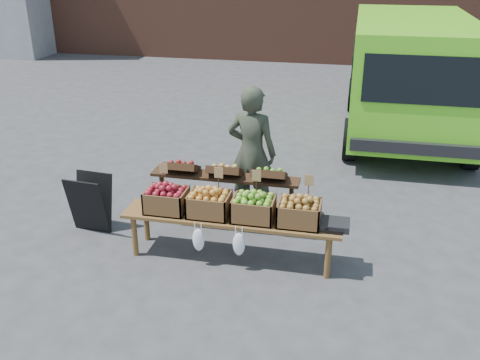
% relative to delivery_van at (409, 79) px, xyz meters
% --- Properties ---
extents(ground, '(80.00, 80.00, 0.00)m').
position_rel_delivery_van_xyz_m(ground, '(-1.97, -5.91, -1.18)').
color(ground, '#3E3E40').
extents(delivery_van, '(2.42, 5.27, 2.36)m').
position_rel_delivery_van_xyz_m(delivery_van, '(0.00, 0.00, 0.00)').
color(delivery_van, '#62DC20').
rests_on(delivery_van, ground).
extents(vendor, '(0.75, 0.55, 1.92)m').
position_rel_delivery_van_xyz_m(vendor, '(-2.37, -4.24, -0.22)').
color(vendor, '#323929').
rests_on(vendor, ground).
extents(chalkboard_sign, '(0.56, 0.34, 0.82)m').
position_rel_delivery_van_xyz_m(chalkboard_sign, '(-4.41, -5.16, -0.77)').
color(chalkboard_sign, black).
rests_on(chalkboard_sign, ground).
extents(back_table, '(2.10, 0.44, 1.04)m').
position_rel_delivery_van_xyz_m(back_table, '(-2.64, -4.72, -0.66)').
color(back_table, '#301D10').
rests_on(back_table, ground).
extents(display_bench, '(2.70, 0.56, 0.57)m').
position_rel_delivery_van_xyz_m(display_bench, '(-2.38, -5.44, -0.90)').
color(display_bench, brown).
rests_on(display_bench, ground).
extents(crate_golden_apples, '(0.50, 0.40, 0.28)m').
position_rel_delivery_van_xyz_m(crate_golden_apples, '(-3.21, -5.44, -0.47)').
color(crate_golden_apples, maroon).
rests_on(crate_golden_apples, display_bench).
extents(crate_russet_pears, '(0.50, 0.40, 0.28)m').
position_rel_delivery_van_xyz_m(crate_russet_pears, '(-2.66, -5.44, -0.47)').
color(crate_russet_pears, gold).
rests_on(crate_russet_pears, display_bench).
extents(crate_red_apples, '(0.50, 0.40, 0.28)m').
position_rel_delivery_van_xyz_m(crate_red_apples, '(-2.11, -5.44, -0.47)').
color(crate_red_apples, '#3D8213').
rests_on(crate_red_apples, display_bench).
extents(crate_green_apples, '(0.50, 0.40, 0.28)m').
position_rel_delivery_van_xyz_m(crate_green_apples, '(-1.56, -5.44, -0.47)').
color(crate_green_apples, '#AF7F37').
rests_on(crate_green_apples, display_bench).
extents(weighing_scale, '(0.34, 0.30, 0.08)m').
position_rel_delivery_van_xyz_m(weighing_scale, '(-1.13, -5.44, -0.57)').
color(weighing_scale, black).
rests_on(weighing_scale, display_bench).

